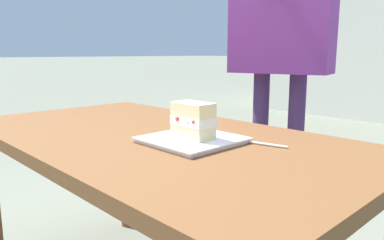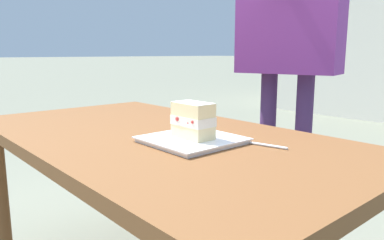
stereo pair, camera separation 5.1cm
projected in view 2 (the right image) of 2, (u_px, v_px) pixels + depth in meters
The scene contains 5 objects.
patio_table at pixel (155, 159), 1.28m from camera, with size 1.48×0.80×0.68m.
dessert_plate at pixel (192, 140), 1.12m from camera, with size 0.26×0.26×0.02m.
cake_slice at pixel (193, 120), 1.11m from camera, with size 0.13×0.09×0.11m.
dessert_fork at pixel (256, 144), 1.10m from camera, with size 0.17×0.05×0.01m.
diner_person at pixel (290, 13), 1.70m from camera, with size 0.50×0.64×1.70m.
Camera 2 is at (1.01, -0.71, 0.95)m, focal length 34.75 mm.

